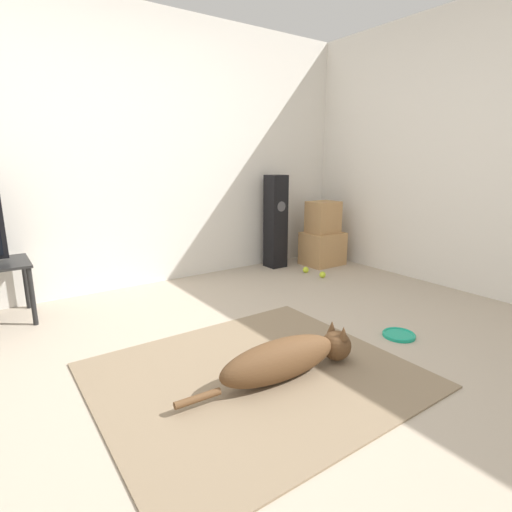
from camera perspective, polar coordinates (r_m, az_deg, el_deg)
ground_plane at (r=2.32m, az=-1.92°, el=-17.61°), size 12.00×12.00×0.00m
wall_back at (r=3.92m, az=-19.64°, el=13.87°), size 8.00×0.06×2.55m
wall_right at (r=4.04m, az=31.44°, el=12.67°), size 0.06×8.00×2.55m
area_rug at (r=2.38m, az=-0.20°, el=-16.64°), size 1.70×1.49×0.01m
dog at (r=2.31m, az=4.68°, el=-14.28°), size 1.13×0.24×0.24m
frisbee at (r=3.01m, az=19.74°, el=-10.55°), size 0.22×0.22×0.03m
cardboard_box_lower at (r=4.75m, az=9.48°, el=1.07°), size 0.44×0.37×0.38m
cardboard_box_upper at (r=4.70m, az=9.57°, el=5.50°), size 0.34×0.28×0.36m
floor_speaker at (r=4.54m, az=2.82°, el=4.91°), size 0.20×0.20×1.04m
tennis_ball_by_boxes at (r=4.24m, az=9.48°, el=-2.64°), size 0.07×0.07×0.07m
tennis_ball_near_speaker at (r=4.40m, az=7.11°, el=-1.97°), size 0.07×0.07×0.07m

